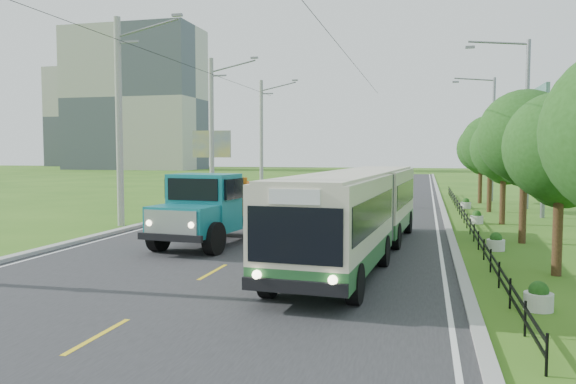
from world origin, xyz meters
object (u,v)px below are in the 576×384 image
at_px(pole_near, 120,121).
at_px(billboard_left, 212,149).
at_px(planter_front, 538,298).
at_px(billboard_right, 536,122).
at_px(streetlight_mid, 523,125).
at_px(dump_truck, 216,204).
at_px(tree_fifth, 491,148).
at_px(pole_mid, 212,130).
at_px(pole_far, 262,136).
at_px(tree_back, 482,151).
at_px(planter_near, 496,243).
at_px(planter_far, 466,204).
at_px(tree_second, 561,154).
at_px(tree_fourth, 505,152).
at_px(planter_mid, 477,218).
at_px(tree_third, 526,141).
at_px(streetlight_far, 491,134).
at_px(bus, 358,207).

relative_size(pole_near, billboard_left, 1.92).
distance_m(planter_front, billboard_right, 22.88).
distance_m(streetlight_mid, dump_truck, 15.74).
bearing_deg(pole_near, tree_fifth, 31.59).
bearing_deg(pole_near, billboard_left, 94.72).
distance_m(pole_mid, pole_far, 12.00).
distance_m(tree_back, planter_near, 20.46).
xyz_separation_m(tree_fifth, planter_far, (-1.26, 1.86, -3.57)).
distance_m(tree_fifth, dump_truck, 19.26).
xyz_separation_m(pole_near, tree_second, (18.12, -6.86, -1.57)).
distance_m(streetlight_mid, planter_far, 9.46).
bearing_deg(pole_far, tree_back, -20.74).
xyz_separation_m(tree_fourth, tree_fifth, (0.00, 6.00, 0.27)).
bearing_deg(planter_mid, tree_third, -77.90).
bearing_deg(billboard_left, pole_far, 82.17).
relative_size(pole_near, planter_near, 14.93).
bearing_deg(pole_near, streetlight_mid, 14.81).
relative_size(pole_far, planter_near, 14.93).
distance_m(streetlight_far, billboard_right, 8.18).
xyz_separation_m(pole_near, billboard_right, (20.56, 11.00, 0.25)).
xyz_separation_m(tree_second, tree_third, (0.00, 6.00, 0.47)).
relative_size(pole_mid, tree_back, 1.82).
relative_size(pole_far, billboard_left, 1.92).
bearing_deg(planter_far, tree_second, -86.38).
distance_m(pole_mid, billboard_right, 20.59).
xyz_separation_m(tree_third, dump_truck, (-11.70, -3.13, -2.42)).
distance_m(pole_near, bus, 13.73).
height_order(pole_mid, planter_near, pole_mid).
height_order(planter_near, billboard_right, billboard_right).
xyz_separation_m(tree_third, streetlight_mid, (0.79, 5.86, 0.92)).
distance_m(tree_fourth, dump_truck, 14.98).
distance_m(pole_near, planter_front, 20.70).
bearing_deg(planter_near, planter_mid, 90.00).
bearing_deg(tree_back, billboard_left, -173.69).
distance_m(tree_second, tree_back, 24.00).
xyz_separation_m(planter_far, dump_truck, (-10.44, -16.99, 1.28)).
bearing_deg(streetlight_far, planter_near, -95.30).
distance_m(tree_fourth, planter_mid, 3.53).
relative_size(streetlight_mid, bus, 0.61).
xyz_separation_m(streetlight_far, planter_far, (-2.04, -6.00, -4.62)).
distance_m(pole_near, streetlight_far, 26.80).
bearing_deg(bus, pole_near, 159.59).
distance_m(pole_far, billboard_left, 9.17).
relative_size(tree_second, streetlight_mid, 0.58).
distance_m(streetlight_mid, billboard_left, 22.51).
height_order(planter_mid, billboard_right, billboard_right).
xyz_separation_m(tree_back, dump_truck, (-11.70, -21.13, -2.09)).
bearing_deg(tree_second, planter_far, 93.62).
distance_m(tree_fifth, billboard_right, 2.87).
bearing_deg(tree_second, planter_front, -106.88).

